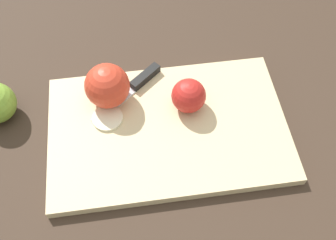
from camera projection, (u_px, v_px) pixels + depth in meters
The scene contains 6 objects.
ground_plane at pixel (168, 131), 0.74m from camera, with size 4.00×4.00×0.00m, color #38281E.
cutting_board at pixel (168, 129), 0.73m from camera, with size 0.48×0.35×0.02m.
apple_half_left at pixel (189, 96), 0.72m from camera, with size 0.06×0.06×0.06m.
apple_half_right at pixel (107, 86), 0.72m from camera, with size 0.08×0.08×0.08m.
knife at pixel (139, 82), 0.77m from camera, with size 0.13×0.14×0.02m.
apple_slice at pixel (108, 118), 0.73m from camera, with size 0.06×0.06×0.01m.
Camera 1 is at (-0.01, 0.38, 0.63)m, focal length 42.00 mm.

